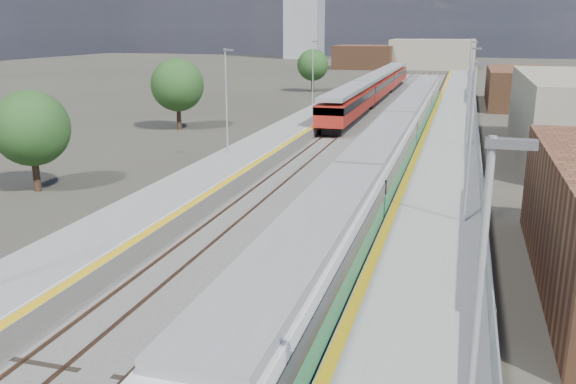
% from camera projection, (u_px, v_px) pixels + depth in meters
% --- Properties ---
extents(ground, '(320.00, 320.00, 0.00)m').
position_uv_depth(ground, '(392.00, 137.00, 57.03)').
color(ground, '#47443A').
rests_on(ground, ground).
extents(ballast_bed, '(10.50, 155.00, 0.06)m').
position_uv_depth(ballast_bed, '(372.00, 131.00, 59.94)').
color(ballast_bed, '#565451').
rests_on(ballast_bed, ground).
extents(tracks, '(8.96, 160.00, 0.17)m').
position_uv_depth(tracks, '(381.00, 128.00, 61.32)').
color(tracks, '#4C3323').
rests_on(tracks, ground).
extents(platform_right, '(4.70, 155.00, 8.52)m').
position_uv_depth(platform_right, '(452.00, 130.00, 57.79)').
color(platform_right, slate).
rests_on(platform_right, ground).
extents(platform_left, '(4.30, 155.00, 8.52)m').
position_uv_depth(platform_left, '(306.00, 124.00, 61.62)').
color(platform_left, slate).
rests_on(platform_left, ground).
extents(buildings, '(72.00, 185.50, 40.00)m').
position_uv_depth(buildings, '(361.00, 24.00, 141.22)').
color(buildings, brown).
rests_on(buildings, ground).
extents(green_train, '(2.77, 77.04, 3.04)m').
position_uv_depth(green_train, '(399.00, 131.00, 47.30)').
color(green_train, black).
rests_on(green_train, ground).
extents(red_train, '(2.89, 58.67, 3.65)m').
position_uv_depth(red_train, '(375.00, 87.00, 82.20)').
color(red_train, black).
rests_on(red_train, ground).
extents(tree_a, '(4.67, 4.67, 6.33)m').
position_uv_depth(tree_a, '(31.00, 128.00, 37.29)').
color(tree_a, '#382619').
rests_on(tree_a, ground).
extents(tree_b, '(5.21, 5.21, 7.06)m').
position_uv_depth(tree_b, '(177.00, 85.00, 59.98)').
color(tree_b, '#382619').
rests_on(tree_b, ground).
extents(tree_c, '(4.89, 4.89, 6.63)m').
position_uv_depth(tree_c, '(313.00, 65.00, 95.60)').
color(tree_c, '#382619').
rests_on(tree_c, ground).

